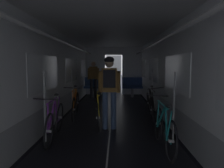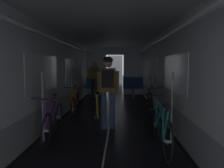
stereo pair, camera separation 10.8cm
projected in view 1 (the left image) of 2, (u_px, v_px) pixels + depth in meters
train_car_shell at (111, 59)px, 5.58m from camera, size 3.14×12.34×2.57m
bench_seat_far_left at (94, 85)px, 10.16m from camera, size 0.98×0.51×0.95m
bench_seat_far_right at (132, 85)px, 10.12m from camera, size 0.98×0.51×0.95m
bicycle_black at (150, 104)px, 6.24m from camera, size 0.44×1.70×0.96m
bicycle_purple at (55, 121)px, 4.37m from camera, size 0.44×1.69×0.95m
bicycle_orange at (75, 104)px, 6.27m from camera, size 0.44×1.69×0.94m
bicycle_teal at (164, 129)px, 3.85m from camera, size 0.44×1.69×0.95m
person_cyclist_aisle at (109, 85)px, 5.02m from camera, size 0.54×0.40×1.73m
bicycle_yellow_in_aisle at (98, 111)px, 5.36m from camera, size 0.44×1.69×0.94m
person_standing_near_bench at (94, 77)px, 9.75m from camera, size 0.53×0.23×1.69m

